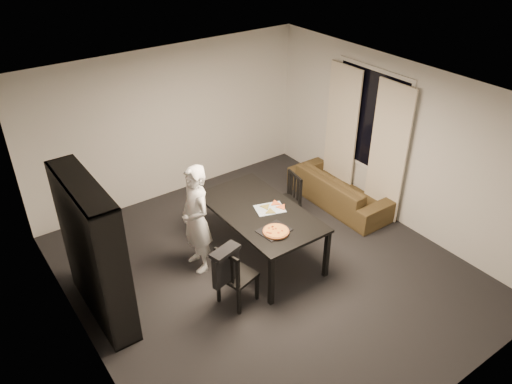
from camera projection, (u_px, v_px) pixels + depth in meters
room at (268, 193)px, 6.45m from camera, size 5.01×5.51×2.61m
window_pane at (370, 120)px, 7.99m from camera, size 0.02×1.40×1.60m
window_frame at (370, 120)px, 7.99m from camera, size 0.03×1.52×1.72m
curtain_left at (388, 152)px, 7.77m from camera, size 0.03×0.70×2.25m
curtain_right at (341, 130)px, 8.49m from camera, size 0.03×0.70×2.25m
bookshelf at (94, 252)px, 5.97m from camera, size 0.35×1.50×1.90m
dining_table at (260, 215)px, 7.05m from camera, size 1.06×1.91×0.79m
chair_left at (233, 273)px, 6.30m from camera, size 0.51×0.51×0.89m
chair_right at (289, 197)px, 7.88m from camera, size 0.47×0.47×0.88m
draped_jacket at (226, 264)px, 6.10m from camera, size 0.43×0.27×0.49m
person at (196, 219)px, 6.81m from camera, size 0.41×0.60×1.61m
baking_tray at (274, 230)px, 6.60m from camera, size 0.44×0.37×0.01m
pepperoni_pizza at (276, 231)px, 6.54m from camera, size 0.35×0.35×0.03m
kitchen_towel at (270, 209)px, 7.05m from camera, size 0.47×0.41×0.01m
pizza_slices at (273, 207)px, 7.06m from camera, size 0.42×0.38×0.01m
sofa at (340, 189)px, 8.51m from camera, size 0.76×1.93×0.56m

